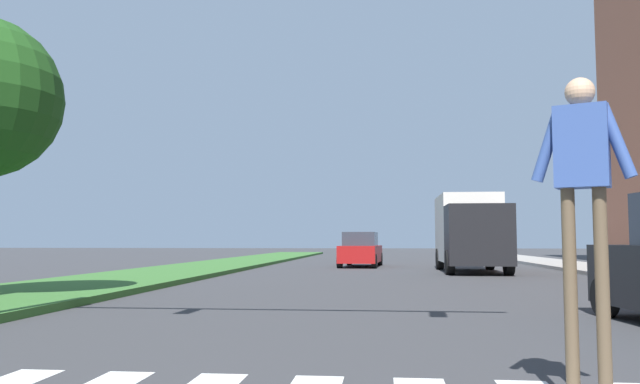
{
  "coord_description": "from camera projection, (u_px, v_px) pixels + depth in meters",
  "views": [
    {
      "loc": [
        -0.29,
        1.61,
        1.26
      ],
      "look_at": [
        -1.95,
        17.59,
        2.5
      ],
      "focal_mm": 35.13,
      "sensor_mm": 36.0,
      "label": 1
    }
  ],
  "objects": [
    {
      "name": "pedestrian_performer",
      "position": [
        583.0,
        186.0,
        4.69
      ],
      "size": [
        0.72,
        0.37,
        2.49
      ],
      "color": "brown",
      "rests_on": "ground_plane"
    },
    {
      "name": "sidewalk_right",
      "position": [
        601.0,
        270.0,
        25.19
      ],
      "size": [
        3.0,
        64.0,
        0.15
      ],
      "primitive_type": "cube",
      "color": "#9E9991",
      "rests_on": "ground_plane"
    },
    {
      "name": "ground_plane",
      "position": [
        392.0,
        268.0,
        28.03
      ],
      "size": [
        140.0,
        140.0,
        0.0
      ],
      "primitive_type": "plane",
      "color": "#38383A"
    },
    {
      "name": "median_strip",
      "position": [
        203.0,
        268.0,
        26.89
      ],
      "size": [
        4.08,
        64.0,
        0.15
      ],
      "primitive_type": "cube",
      "color": "#386B2D",
      "rests_on": "ground_plane"
    },
    {
      "name": "truck_box_delivery",
      "position": [
        470.0,
        231.0,
        24.95
      ],
      "size": [
        2.4,
        6.2,
        3.1
      ],
      "color": "black",
      "rests_on": "ground_plane"
    },
    {
      "name": "sedan_midblock",
      "position": [
        361.0,
        251.0,
        29.74
      ],
      "size": [
        2.04,
        4.51,
        1.64
      ],
      "color": "maroon",
      "rests_on": "ground_plane"
    }
  ]
}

